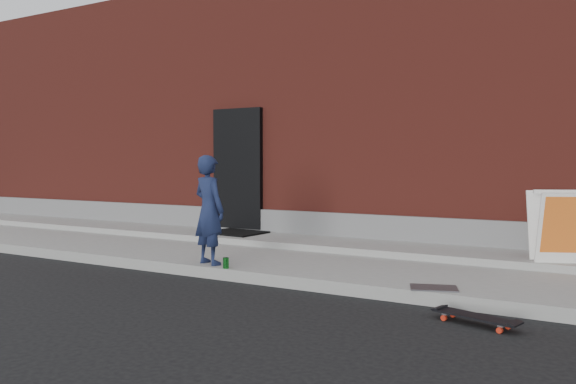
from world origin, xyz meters
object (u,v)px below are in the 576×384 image
Objects in this scene: child at (209,210)px; pizza_sign at (556,226)px; soda_can at (226,263)px; skateboard at (475,317)px.

pizza_sign is at bearing -139.41° from child.
soda_can is at bearing 174.67° from child.
child reaches higher than skateboard.
skateboard is at bearing -174.03° from child.
soda_can is (-3.20, 0.51, 0.15)m from skateboard.
child is 1.59× the size of pizza_sign.
child is 3.72m from skateboard.
child reaches higher than soda_can.
soda_can is at bearing 170.99° from skateboard.
pizza_sign reaches higher than skateboard.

